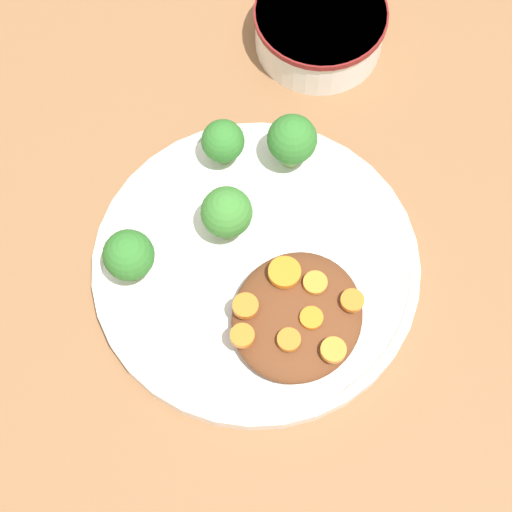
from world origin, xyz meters
name	(u,v)px	position (x,y,z in m)	size (l,w,h in m)	color
ground_plane	(256,270)	(0.00, 0.00, 0.00)	(4.00, 4.00, 0.00)	#8C603D
plate	(256,265)	(0.00, 0.00, 0.01)	(0.29, 0.29, 0.02)	white
dip_bowl	(320,26)	(-0.25, -0.05, 0.03)	(0.13, 0.13, 0.05)	white
stew_mound	(297,316)	(0.03, 0.05, 0.03)	(0.12, 0.11, 0.03)	brown
broccoli_floret_0	(129,256)	(0.05, -0.09, 0.05)	(0.04, 0.04, 0.06)	#759E51
broccoli_floret_1	(223,142)	(-0.08, -0.07, 0.05)	(0.04, 0.04, 0.05)	#759E51
broccoli_floret_2	(227,213)	(-0.02, -0.04, 0.05)	(0.04, 0.04, 0.06)	#7FA85B
broccoli_floret_3	(292,140)	(-0.11, -0.01, 0.05)	(0.04, 0.04, 0.06)	#7FA85B
carrot_slice_0	(289,340)	(0.06, 0.06, 0.05)	(0.02, 0.02, 0.01)	orange
carrot_slice_1	(246,306)	(0.05, 0.01, 0.05)	(0.02, 0.02, 0.01)	orange
carrot_slice_2	(333,350)	(0.05, 0.09, 0.05)	(0.02, 0.02, 0.01)	orange
carrot_slice_3	(285,272)	(0.01, 0.03, 0.05)	(0.03, 0.03, 0.01)	orange
carrot_slice_4	(315,283)	(0.01, 0.06, 0.05)	(0.02, 0.02, 0.00)	orange
carrot_slice_5	(352,301)	(0.01, 0.09, 0.05)	(0.02, 0.02, 0.01)	orange
carrot_slice_6	(311,318)	(0.04, 0.07, 0.05)	(0.02, 0.02, 0.00)	orange
carrot_slice_7	(242,336)	(0.07, 0.02, 0.05)	(0.02, 0.02, 0.01)	orange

